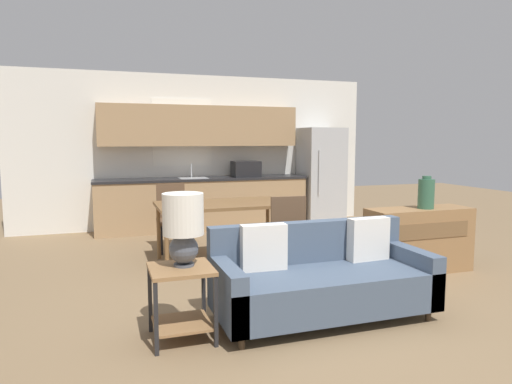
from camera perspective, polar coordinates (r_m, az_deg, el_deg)
The scene contains 12 objects.
ground_plane at distance 4.19m, azimuth 6.26°, elevation -15.32°, with size 20.00×20.00×0.00m, color #7F6647.
wall_back at distance 8.32m, azimuth -7.19°, elevation 5.09°, with size 6.40×0.07×2.70m.
kitchen_counter at distance 8.06m, azimuth -6.60°, elevation 1.40°, with size 3.68×0.65×2.15m.
refrigerator at distance 8.71m, azimuth 8.13°, elevation 2.07°, with size 0.74×0.73×1.78m.
dining_table at distance 5.81m, azimuth -4.25°, elevation -1.95°, with size 1.64×0.91×0.76m.
couch at distance 4.13m, azimuth 7.99°, elevation -10.74°, with size 1.89×0.80×0.83m.
side_table at distance 3.67m, azimuth -9.31°, elevation -12.09°, with size 0.48×0.48×0.58m.
table_lamp at distance 3.57m, azimuth -9.08°, elevation -3.96°, with size 0.32×0.32×0.57m.
credenza at distance 5.76m, azimuth 19.66°, elevation -5.64°, with size 1.26×0.44×0.76m.
vase at distance 5.68m, azimuth 20.50°, elevation -0.16°, with size 0.19×0.19×0.38m.
dining_chair_near_right at distance 5.20m, azimuth 3.67°, elevation -5.13°, with size 0.46×0.46×0.94m.
dining_chair_far_left at distance 6.55m, azimuth -10.48°, elevation -2.81°, with size 0.43×0.43×0.94m.
Camera 1 is at (-1.65, -3.52, 1.56)m, focal length 32.00 mm.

